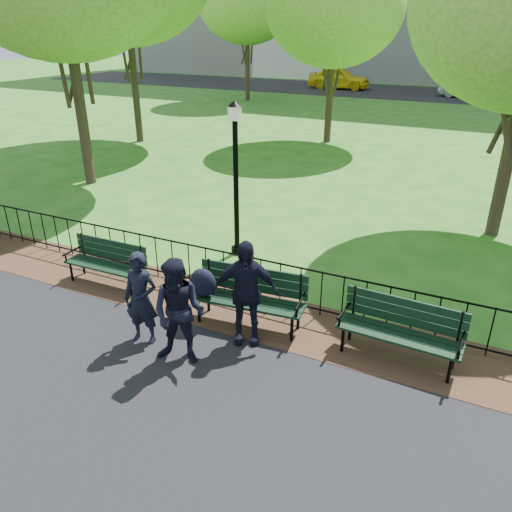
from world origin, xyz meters
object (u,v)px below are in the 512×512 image
at_px(park_bench_main, 228,287).
at_px(person_right, 245,293).
at_px(park_bench_left_a, 107,258).
at_px(sedan_silver, 470,88).
at_px(lamppost, 236,175).
at_px(person_left, 141,299).
at_px(person_mid, 179,313).
at_px(tree_far_c, 335,6).
at_px(taxi, 339,78).
at_px(park_bench_right_a, 401,324).

bearing_deg(park_bench_main, person_right, -41.28).
xyz_separation_m(park_bench_left_a, sedan_silver, (4.16, 32.64, 0.11)).
distance_m(lamppost, person_left, 3.95).
height_order(lamppost, person_mid, lamppost).
relative_size(park_bench_main, tree_far_c, 0.26).
bearing_deg(park_bench_left_a, person_right, -11.14).
bearing_deg(tree_far_c, park_bench_main, -78.00).
xyz_separation_m(park_bench_main, person_mid, (-0.12, -1.31, 0.18)).
bearing_deg(sedan_silver, person_mid, -177.20).
xyz_separation_m(lamppost, person_left, (0.26, -3.80, -1.05)).
xyz_separation_m(person_left, person_mid, (0.87, -0.18, 0.07)).
bearing_deg(taxi, person_right, -166.35).
xyz_separation_m(park_bench_right_a, tree_far_c, (-6.10, 14.66, 4.82)).
relative_size(park_bench_right_a, sedan_silver, 0.48).
height_order(park_bench_main, person_mid, person_mid).
distance_m(park_bench_main, sedan_silver, 32.89).
height_order(park_bench_left_a, lamppost, lamppost).
relative_size(lamppost, taxi, 0.71).
bearing_deg(park_bench_left_a, taxi, 98.48).
xyz_separation_m(person_left, taxi, (-7.57, 34.96, 0.02)).
bearing_deg(tree_far_c, person_right, -76.40).
bearing_deg(person_mid, person_right, 42.77).
bearing_deg(park_bench_main, taxi, 98.48).
height_order(lamppost, person_right, lamppost).
bearing_deg(person_right, person_left, -178.61).
bearing_deg(park_bench_main, park_bench_left_a, 169.78).
relative_size(park_bench_main, park_bench_right_a, 1.06).
distance_m(park_bench_main, taxi, 34.90).
relative_size(park_bench_main, taxi, 0.42).
xyz_separation_m(lamppost, person_right, (1.77, -3.05, -0.94)).
bearing_deg(person_mid, tree_far_c, 88.43).
xyz_separation_m(lamppost, person_mid, (1.12, -3.98, -0.98)).
distance_m(park_bench_left_a, tree_far_c, 15.49).
height_order(park_bench_main, tree_far_c, tree_far_c).
relative_size(person_mid, sedan_silver, 0.43).
height_order(tree_far_c, person_right, tree_far_c).
distance_m(person_mid, taxi, 36.14).
distance_m(lamppost, tree_far_c, 12.91).
bearing_deg(person_left, park_bench_left_a, 134.33).
xyz_separation_m(person_mid, person_right, (0.65, 0.93, 0.04)).
xyz_separation_m(park_bench_main, person_left, (-0.98, -1.13, 0.11)).
distance_m(park_bench_main, tree_far_c, 15.98).
height_order(park_bench_main, person_left, person_left).
distance_m(park_bench_left_a, lamppost, 3.23).
height_order(tree_far_c, person_mid, tree_far_c).
xyz_separation_m(park_bench_main, sedan_silver, (1.26, 32.86, -0.03)).
bearing_deg(person_right, taxi, 80.08).
bearing_deg(person_left, park_bench_main, 38.45).
relative_size(person_left, person_right, 0.88).
relative_size(tree_far_c, sedan_silver, 1.95).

